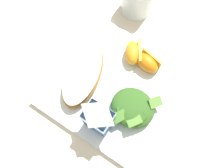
% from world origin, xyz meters
% --- Properties ---
extents(ground, '(3.00, 3.00, 0.00)m').
position_xyz_m(ground, '(0.00, 0.00, 0.00)').
color(ground, beige).
extents(white_plate, '(0.28, 0.28, 0.02)m').
position_xyz_m(white_plate, '(0.00, 0.00, 0.01)').
color(white_plate, silver).
rests_on(white_plate, ground).
extents(cheesy_pizza_bread, '(0.12, 0.18, 0.04)m').
position_xyz_m(cheesy_pizza_bread, '(0.07, 0.02, 0.03)').
color(cheesy_pizza_bread, '#A87038').
rests_on(cheesy_pizza_bread, white_plate).
extents(green_salad_pile, '(0.10, 0.11, 0.04)m').
position_xyz_m(green_salad_pile, '(-0.07, 0.02, 0.04)').
color(green_salad_pile, '#336023').
rests_on(green_salad_pile, white_plate).
extents(milk_carton, '(0.06, 0.04, 0.11)m').
position_xyz_m(milk_carton, '(-0.02, 0.09, 0.08)').
color(milk_carton, '#23569E').
rests_on(milk_carton, white_plate).
extents(orange_wedge_front, '(0.07, 0.05, 0.04)m').
position_xyz_m(orange_wedge_front, '(-0.04, -0.09, 0.04)').
color(orange_wedge_front, orange).
rests_on(orange_wedge_front, white_plate).
extents(orange_wedge_middle, '(0.06, 0.07, 0.04)m').
position_xyz_m(orange_wedge_middle, '(-0.00, -0.09, 0.04)').
color(orange_wedge_middle, orange).
rests_on(orange_wedge_middle, white_plate).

